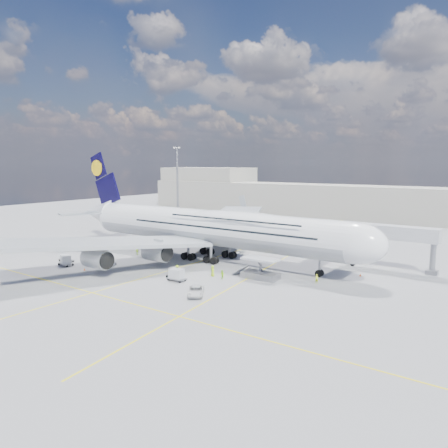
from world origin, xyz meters
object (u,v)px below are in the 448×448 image
Objects in this scene: crew_wing at (137,251)px; crew_tug at (177,270)px; light_mast at (177,185)px; cargo_loader at (260,271)px; cone_wing_right_outer at (84,269)px; cone_tail at (120,237)px; catering_truck_outer at (264,227)px; cone_nose at (360,275)px; baggage_tug at (110,262)px; cone_wing_left_inner at (213,239)px; crew_nose at (317,279)px; crew_loader at (222,275)px; dolly_row_c at (98,265)px; jet_bridge at (368,234)px; dolly_row_a at (66,260)px; dolly_nose_far at (177,274)px; service_van at (196,291)px; dolly_nose_near at (174,276)px; crew_van at (213,271)px; catering_truck_inner at (209,230)px; airliner at (210,227)px; dolly_row_b at (66,260)px; cone_wing_left_outer at (246,240)px; cone_wing_right_inner at (96,266)px; dolly_back at (99,256)px.

crew_wing is 0.91× the size of crew_tug.
cargo_loader is at bearing -36.54° from light_mast.
cone_tail is (-22.74, 28.42, 0.06)m from cone_wing_right_outer.
catering_truck_outer is 11.25× the size of cone_nose.
baggage_tug is 5.92× the size of cone_wing_left_inner.
crew_loader is at bearing 153.55° from crew_nose.
crew_tug reaches higher than dolly_row_c.
jet_bridge reaches higher than dolly_row_a.
cargo_loader is 4.80× the size of crew_tug.
dolly_row_a is 29.30m from cone_tail.
jet_bridge is 37.06m from dolly_nose_far.
crew_loader is at bearing 68.06° from service_van.
cone_nose reaches higher than cone_wing_left_inner.
cone_wing_left_inner is at bearing 89.34° from service_van.
crew_tug is (-0.91, 1.99, 0.58)m from dolly_nose_near.
crew_van is (22.93, 7.07, 0.68)m from dolly_row_c.
jet_bridge reaches higher than catering_truck_inner.
airliner reaches higher than catering_truck_inner.
dolly_row_a is 32.68m from crew_van.
cone_wing_left_inner is at bearing 145.49° from crew_loader.
dolly_row_b is at bearing -158.53° from cargo_loader.
crew_van reaches higher than service_van.
dolly_nose_near is 45.95m from cone_tail.
airliner is 24.90m from cone_wing_left_outer.
baggage_tug is 1.77× the size of crew_loader.
dolly_row_a is 50.91m from crew_nose.
cone_tail reaches higher than cone_wing_right_inner.
cone_wing_left_outer is (-11.71, 40.19, -0.89)m from dolly_nose_far.
catering_truck_inner is 1.60× the size of service_van.
dolly_row_c is 26.28m from crew_loader.
crew_nose is 24.89m from crew_tug.
baggage_tug is (6.84, 5.33, -0.41)m from dolly_row_b.
cone_wing_left_inner is (-13.78, 19.12, -6.64)m from airliner.
cone_wing_right_inner is at bearing -151.63° from cone_nose.
crew_van reaches higher than dolly_row_a.
service_van is at bearing -46.26° from light_mast.
crew_loader is (27.70, -32.15, -1.32)m from catering_truck_inner.
dolly_back is 39.88m from cone_wing_left_outer.
dolly_back is 1.72× the size of crew_tug.
baggage_tug reaches higher than cone_wing_left_inner.
crew_wing is (-1.78, 11.94, 0.50)m from dolly_row_c.
dolly_back reaches higher than dolly_nose_near.
baggage_tug is at bearing 133.33° from service_van.
crew_tug is 18.23m from cone_wing_right_outer.
airliner is 26.57m from catering_truck_inner.
crew_van is at bearing 65.31° from dolly_nose_near.
dolly_row_c is at bearing 52.96° from dolly_row_b.
cargo_loader is at bearing 2.72° from dolly_back.
catering_truck_inner reaches higher than cone_nose.
dolly_row_b is at bearing -146.73° from crew_loader.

